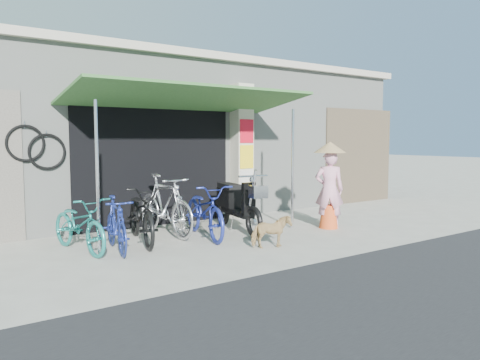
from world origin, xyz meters
TOP-DOWN VIEW (x-y plane):
  - ground at (0.00, 0.00)m, footprint 80.00×80.00m
  - bicycle_shop at (-0.00, 5.09)m, footprint 12.30×5.30m
  - shop_pillar at (0.85, 2.45)m, footprint 0.42×0.44m
  - awning at (-0.90, 1.63)m, footprint 4.60×1.88m
  - neighbour_right at (5.00, 2.59)m, footprint 2.60×0.06m
  - bike_teal at (-3.17, 1.17)m, footprint 0.85×1.74m
  - bike_blue at (-2.70, 0.83)m, footprint 0.64×1.50m
  - bike_black at (-2.10, 1.21)m, footprint 1.06×2.01m
  - bike_silver at (-1.51, 1.55)m, footprint 0.67×1.92m
  - bike_navy at (-1.00, 0.97)m, footprint 1.00×1.96m
  - street_dog at (-0.54, -0.37)m, footprint 0.70×0.48m
  - moped at (-0.18, 1.16)m, footprint 0.65×1.99m
  - nun at (1.48, 0.31)m, footprint 0.67×0.65m

SIDE VIEW (x-z plane):
  - ground at x=0.00m, z-range 0.00..0.00m
  - street_dog at x=-0.54m, z-range 0.00..0.54m
  - bike_blue at x=-2.70m, z-range 0.00..0.88m
  - bike_teal at x=-3.17m, z-range 0.00..0.88m
  - bike_navy at x=-1.00m, z-range 0.00..0.98m
  - bike_black at x=-2.10m, z-range 0.00..1.00m
  - moped at x=-0.18m, z-range -0.05..1.08m
  - bike_silver at x=-1.51m, z-range 0.00..1.13m
  - nun at x=1.48m, z-range -0.01..1.72m
  - neighbour_right at x=5.00m, z-range 0.00..2.60m
  - shop_pillar at x=0.85m, z-range 0.00..3.00m
  - bicycle_shop at x=0.00m, z-range 0.00..3.66m
  - awning at x=-0.90m, z-range 1.15..3.88m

